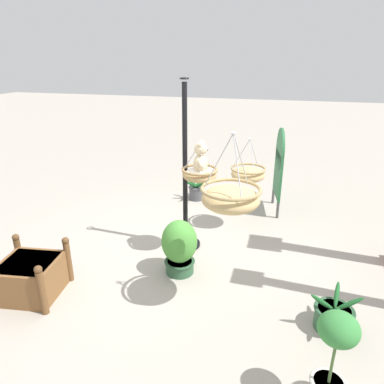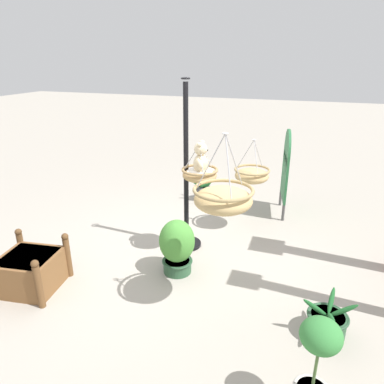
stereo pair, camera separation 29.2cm
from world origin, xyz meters
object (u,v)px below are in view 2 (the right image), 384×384
Objects in this scene: display_pole_central at (186,199)px; wooden_planter_box at (30,270)px; hanging_basket_with_teddy at (200,174)px; potted_plant_fern_front at (203,191)px; teddy_bear at (201,160)px; potted_plant_small_succulent at (177,246)px; hanging_basket_right_low at (223,199)px; potted_plant_bushy_green at (327,322)px; potted_plant_flowering_red at (316,364)px; display_sign_board at (286,165)px; hanging_basket_left_high at (252,175)px.

display_pole_central is 2.23m from wooden_planter_box.
hanging_basket_with_teddy reaches higher than potted_plant_fern_front.
teddy_bear is at bearing 130.18° from wooden_planter_box.
potted_plant_small_succulent is at bearing -14.83° from teddy_bear.
wooden_planter_box is at bearing -49.82° from teddy_bear.
display_pole_central is at bearing -145.60° from hanging_basket_right_low.
wooden_planter_box reaches higher than potted_plant_bushy_green.
potted_plant_flowering_red is 3.96m from display_sign_board.
hanging_basket_with_teddy is at bearing 130.55° from wooden_planter_box.
display_pole_central is at bearing -36.24° from display_sign_board.
potted_plant_bushy_green is (-0.92, 0.13, -0.34)m from potted_plant_flowering_red.
potted_plant_flowering_red is 2.29m from potted_plant_small_succulent.
hanging_basket_right_low is 3.00m from display_sign_board.
teddy_bear is at bearing 165.17° from potted_plant_small_succulent.
potted_plant_bushy_green is (1.12, 1.72, -1.25)m from teddy_bear.
potted_plant_small_succulent is 2.70m from display_sign_board.
hanging_basket_with_teddy is at bearing -151.22° from hanging_basket_right_low.
potted_plant_fern_front is 0.58× the size of potted_plant_flowering_red.
wooden_planter_box is at bearing -84.42° from potted_plant_bushy_green.
hanging_basket_with_teddy is 1.17× the size of teddy_bear.
wooden_planter_box is at bearing -42.13° from display_pole_central.
display_pole_central is 0.81m from potted_plant_small_succulent.
display_pole_central is at bearing -139.76° from potted_plant_flowering_red.
wooden_planter_box is 3.62m from potted_plant_fern_front.
potted_plant_bushy_green is at bearing 171.89° from potted_plant_flowering_red.
hanging_basket_left_high is 3.40m from wooden_planter_box.
potted_plant_flowering_red reaches higher than potted_plant_bushy_green.
potted_plant_fern_front is at bearing -164.15° from hanging_basket_with_teddy.
potted_plant_fern_front is 3.86m from potted_plant_bushy_green.
hanging_basket_with_teddy is 2.33m from potted_plant_bushy_green.
potted_plant_flowering_red is at bearing 8.95° from display_sign_board.
display_sign_board is at bearing 151.71° from hanging_basket_with_teddy.
hanging_basket_left_high is (-0.83, 0.80, 0.19)m from display_pole_central.
potted_plant_bushy_green is (0.04, 1.14, -1.20)m from hanging_basket_right_low.
display_pole_central reaches higher than teddy_bear.
display_pole_central is 1.17m from hanging_basket_left_high.
potted_plant_fern_front is 0.34× the size of display_sign_board.
teddy_bear is at bearing -142.22° from potted_plant_flowering_red.
potted_plant_flowering_red is 0.58× the size of display_sign_board.
potted_plant_small_succulent is (-0.90, 1.58, 0.14)m from wooden_planter_box.
display_sign_board is (0.13, 1.56, 0.72)m from potted_plant_fern_front.
potted_plant_fern_front is 0.86× the size of potted_plant_bushy_green.
hanging_basket_left_high is 3.24m from potted_plant_flowering_red.
wooden_planter_box is (0.37, -2.30, -1.11)m from hanging_basket_right_low.
hanging_basket_with_teddy is 0.76× the size of hanging_basket_left_high.
display_pole_central is at bearing -118.85° from teddy_bear.
hanging_basket_left_high is at bearing 136.37° from display_pole_central.
hanging_basket_right_low is at bearing 28.78° from hanging_basket_with_teddy.
display_sign_board is (-2.93, 0.40, -0.45)m from hanging_basket_right_low.
wooden_planter_box is 1.83m from potted_plant_small_succulent.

